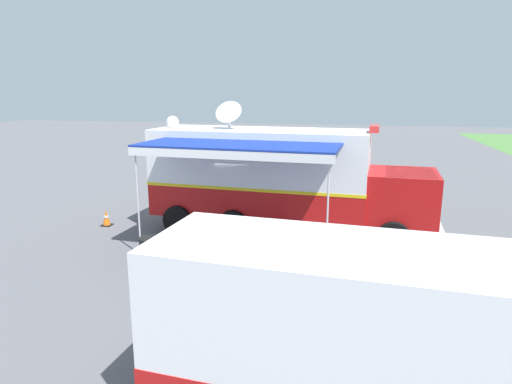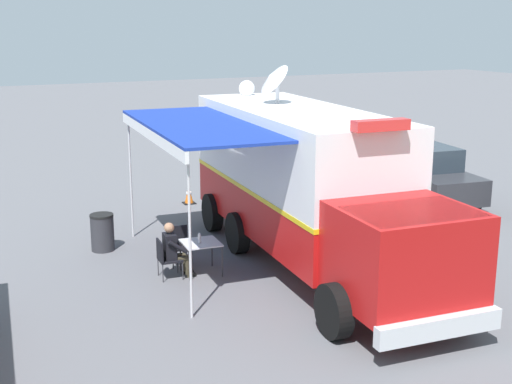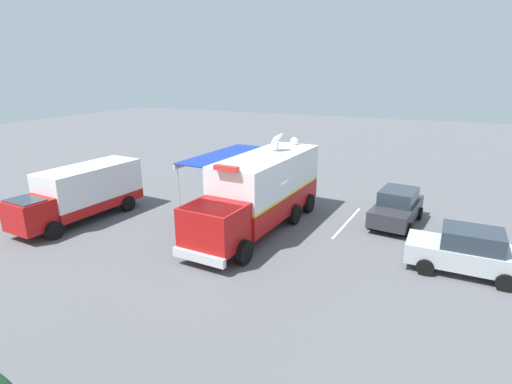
{
  "view_description": "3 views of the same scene",
  "coord_description": "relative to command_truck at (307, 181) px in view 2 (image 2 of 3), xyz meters",
  "views": [
    {
      "loc": [
        14.61,
        2.98,
        4.76
      ],
      "look_at": [
        1.05,
        0.09,
        1.59
      ],
      "focal_mm": 31.17,
      "sensor_mm": 36.0,
      "label": 1
    },
    {
      "loc": [
        7.63,
        13.96,
        5.44
      ],
      "look_at": [
        0.63,
        -0.8,
        1.41
      ],
      "focal_mm": 48.55,
      "sensor_mm": 36.0,
      "label": 2
    },
    {
      "loc": [
        -7.39,
        17.54,
        7.4
      ],
      "look_at": [
        0.47,
        0.34,
        1.66
      ],
      "focal_mm": 28.18,
      "sensor_mm": 36.0,
      "label": 3
    }
  ],
  "objects": [
    {
      "name": "ground_plane",
      "position": [
        -0.09,
        -0.74,
        -1.94
      ],
      "size": [
        100.0,
        100.0,
        0.0
      ],
      "primitive_type": "plane",
      "color": "#5B5B60"
    },
    {
      "name": "lot_stripe",
      "position": [
        -3.77,
        -2.47,
        -1.94
      ],
      "size": [
        0.46,
        4.8,
        0.01
      ],
      "primitive_type": "cube",
      "rotation": [
        0.0,
        0.0,
        -0.07
      ],
      "color": "silver",
      "rests_on": "ground"
    },
    {
      "name": "command_truck",
      "position": [
        0.0,
        0.0,
        0.0
      ],
      "size": [
        5.25,
        9.64,
        4.53
      ],
      "color": "#B71414",
      "rests_on": "ground"
    },
    {
      "name": "folding_table",
      "position": [
        2.44,
        -0.39,
        -1.27
      ],
      "size": [
        0.85,
        0.85,
        0.73
      ],
      "color": "silver",
      "rests_on": "ground"
    },
    {
      "name": "water_bottle",
      "position": [
        2.48,
        -0.36,
        -1.11
      ],
      "size": [
        0.07,
        0.07,
        0.22
      ],
      "color": "silver",
      "rests_on": "folding_table"
    },
    {
      "name": "folding_chair_at_table",
      "position": [
        3.24,
        -0.44,
        -1.43
      ],
      "size": [
        0.51,
        0.51,
        0.87
      ],
      "color": "black",
      "rests_on": "ground"
    },
    {
      "name": "folding_chair_beside_table",
      "position": [
        2.67,
        -1.24,
        -1.43
      ],
      "size": [
        0.51,
        0.51,
        0.87
      ],
      "color": "black",
      "rests_on": "ground"
    },
    {
      "name": "seated_responder",
      "position": [
        3.05,
        -0.43,
        -1.29
      ],
      "size": [
        0.68,
        0.58,
        1.25
      ],
      "color": "black",
      "rests_on": "ground"
    },
    {
      "name": "trash_bin",
      "position": [
        4.03,
        -2.94,
        -1.49
      ],
      "size": [
        0.57,
        0.57,
        0.91
      ],
      "color": "#2D2D33",
      "rests_on": "ground"
    },
    {
      "name": "traffic_cone",
      "position": [
        0.59,
        -6.26,
        -1.66
      ],
      "size": [
        0.36,
        0.36,
        0.58
      ],
      "color": "black",
      "rests_on": "ground"
    },
    {
      "name": "car_far_corner",
      "position": [
        -6.0,
        -3.32,
        -1.06
      ],
      "size": [
        2.41,
        4.39,
        1.76
      ],
      "color": "#2D2D33",
      "rests_on": "ground"
    }
  ]
}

